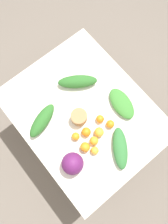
{
  "coord_description": "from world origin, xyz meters",
  "views": [
    {
      "loc": [
        0.38,
        -0.31,
        2.55
      ],
      "look_at": [
        0.0,
        0.0,
        0.77
      ],
      "focal_mm": 35.0,
      "sensor_mm": 36.0,
      "label": 1
    }
  ],
  "objects_px": {
    "orange_4": "(86,132)",
    "orange_6": "(94,141)",
    "greens_bunch_scallion": "(78,82)",
    "orange_3": "(100,119)",
    "greens_bunch_chard": "(122,104)",
    "orange_1": "(99,132)",
    "orange_7": "(76,136)",
    "paper_bag": "(79,117)",
    "greens_bunch_beet_tops": "(120,148)",
    "orange_5": "(95,151)",
    "cabbage_purple": "(73,164)",
    "orange_2": "(85,147)",
    "greens_bunch_dandelion": "(42,120)",
    "orange_0": "(110,124)"
  },
  "relations": [
    {
      "from": "orange_4",
      "to": "orange_6",
      "type": "bearing_deg",
      "value": 2.96
    },
    {
      "from": "cabbage_purple",
      "to": "orange_0",
      "type": "relative_size",
      "value": 2.54
    },
    {
      "from": "orange_3",
      "to": "greens_bunch_scallion",
      "type": "bearing_deg",
      "value": 170.5
    },
    {
      "from": "greens_bunch_dandelion",
      "to": "orange_0",
      "type": "height_order",
      "value": "greens_bunch_dandelion"
    },
    {
      "from": "greens_bunch_chard",
      "to": "orange_6",
      "type": "xyz_separation_m",
      "value": [
        0.09,
        -0.39,
        0.0
      ]
    },
    {
      "from": "orange_0",
      "to": "orange_7",
      "type": "bearing_deg",
      "value": -109.59
    },
    {
      "from": "orange_7",
      "to": "greens_bunch_scallion",
      "type": "bearing_deg",
      "value": 139.21
    },
    {
      "from": "greens_bunch_beet_tops",
      "to": "orange_6",
      "type": "distance_m",
      "value": 0.22
    },
    {
      "from": "orange_1",
      "to": "orange_4",
      "type": "relative_size",
      "value": 1.03
    },
    {
      "from": "greens_bunch_chard",
      "to": "orange_4",
      "type": "xyz_separation_m",
      "value": [
        -0.0,
        -0.39,
        0.01
      ]
    },
    {
      "from": "orange_3",
      "to": "orange_6",
      "type": "distance_m",
      "value": 0.19
    },
    {
      "from": "cabbage_purple",
      "to": "orange_7",
      "type": "distance_m",
      "value": 0.22
    },
    {
      "from": "orange_1",
      "to": "cabbage_purple",
      "type": "bearing_deg",
      "value": -79.39
    },
    {
      "from": "greens_bunch_dandelion",
      "to": "orange_2",
      "type": "distance_m",
      "value": 0.42
    },
    {
      "from": "greens_bunch_dandelion",
      "to": "orange_2",
      "type": "xyz_separation_m",
      "value": [
        0.39,
        0.14,
        -0.01
      ]
    },
    {
      "from": "greens_bunch_beet_tops",
      "to": "orange_2",
      "type": "relative_size",
      "value": 4.19
    },
    {
      "from": "paper_bag",
      "to": "greens_bunch_chard",
      "type": "bearing_deg",
      "value": 69.45
    },
    {
      "from": "paper_bag",
      "to": "greens_bunch_beet_tops",
      "type": "xyz_separation_m",
      "value": [
        0.4,
        0.1,
        -0.01
      ]
    },
    {
      "from": "cabbage_purple",
      "to": "orange_2",
      "type": "relative_size",
      "value": 2.15
    },
    {
      "from": "greens_bunch_scallion",
      "to": "orange_5",
      "type": "height_order",
      "value": "greens_bunch_scallion"
    },
    {
      "from": "greens_bunch_beet_tops",
      "to": "orange_1",
      "type": "distance_m",
      "value": 0.21
    },
    {
      "from": "orange_6",
      "to": "orange_3",
      "type": "bearing_deg",
      "value": 124.98
    },
    {
      "from": "cabbage_purple",
      "to": "orange_3",
      "type": "height_order",
      "value": "cabbage_purple"
    },
    {
      "from": "greens_bunch_beet_tops",
      "to": "orange_1",
      "type": "bearing_deg",
      "value": -167.03
    },
    {
      "from": "greens_bunch_chard",
      "to": "orange_1",
      "type": "height_order",
      "value": "orange_1"
    },
    {
      "from": "orange_0",
      "to": "orange_1",
      "type": "relative_size",
      "value": 0.86
    },
    {
      "from": "greens_bunch_beet_tops",
      "to": "orange_1",
      "type": "height_order",
      "value": "same"
    },
    {
      "from": "greens_bunch_scallion",
      "to": "greens_bunch_dandelion",
      "type": "height_order",
      "value": "greens_bunch_scallion"
    },
    {
      "from": "paper_bag",
      "to": "greens_bunch_chard",
      "type": "distance_m",
      "value": 0.38
    },
    {
      "from": "paper_bag",
      "to": "orange_2",
      "type": "distance_m",
      "value": 0.25
    },
    {
      "from": "greens_bunch_beet_tops",
      "to": "orange_4",
      "type": "xyz_separation_m",
      "value": [
        -0.27,
        -0.13,
        -0.0
      ]
    },
    {
      "from": "orange_1",
      "to": "orange_6",
      "type": "bearing_deg",
      "value": -69.95
    },
    {
      "from": "greens_bunch_scallion",
      "to": "orange_5",
      "type": "bearing_deg",
      "value": -25.81
    },
    {
      "from": "orange_4",
      "to": "orange_5",
      "type": "bearing_deg",
      "value": -14.8
    },
    {
      "from": "orange_0",
      "to": "orange_2",
      "type": "height_order",
      "value": "orange_2"
    },
    {
      "from": "paper_bag",
      "to": "orange_7",
      "type": "xyz_separation_m",
      "value": [
        0.11,
        -0.12,
        -0.02
      ]
    },
    {
      "from": "orange_5",
      "to": "orange_6",
      "type": "distance_m",
      "value": 0.08
    },
    {
      "from": "greens_bunch_scallion",
      "to": "orange_3",
      "type": "relative_size",
      "value": 5.11
    },
    {
      "from": "greens_bunch_chard",
      "to": "orange_7",
      "type": "bearing_deg",
      "value": -93.46
    },
    {
      "from": "greens_bunch_beet_tops",
      "to": "greens_bunch_chard",
      "type": "height_order",
      "value": "greens_bunch_beet_tops"
    },
    {
      "from": "orange_1",
      "to": "orange_5",
      "type": "xyz_separation_m",
      "value": [
        0.09,
        -0.12,
        -0.01
      ]
    },
    {
      "from": "paper_bag",
      "to": "orange_3",
      "type": "relative_size",
      "value": 2.02
    },
    {
      "from": "greens_bunch_chard",
      "to": "orange_5",
      "type": "distance_m",
      "value": 0.46
    },
    {
      "from": "cabbage_purple",
      "to": "greens_bunch_dandelion",
      "type": "bearing_deg",
      "value": 177.24
    },
    {
      "from": "orange_4",
      "to": "orange_6",
      "type": "xyz_separation_m",
      "value": [
        0.1,
        0.0,
        -0.0
      ]
    },
    {
      "from": "orange_4",
      "to": "orange_6",
      "type": "relative_size",
      "value": 1.07
    },
    {
      "from": "paper_bag",
      "to": "orange_5",
      "type": "height_order",
      "value": "paper_bag"
    },
    {
      "from": "orange_2",
      "to": "orange_4",
      "type": "relative_size",
      "value": 1.05
    },
    {
      "from": "orange_2",
      "to": "orange_1",
      "type": "bearing_deg",
      "value": 97.43
    },
    {
      "from": "paper_bag",
      "to": "orange_5",
      "type": "xyz_separation_m",
      "value": [
        0.29,
        -0.07,
        -0.02
      ]
    }
  ]
}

